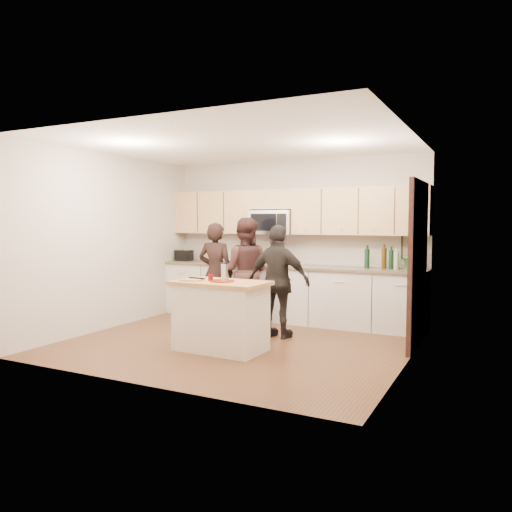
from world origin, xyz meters
The scene contains 21 objects.
floor centered at (0.00, 0.00, 0.00)m, with size 4.50×4.50×0.00m, color brown.
room_shell centered at (0.00, 0.00, 1.73)m, with size 4.52×4.02×2.71m.
back_cabinetry centered at (0.00, 1.69, 0.47)m, with size 4.50×0.66×0.94m.
upper_cabinetry centered at (0.03, 1.83, 1.84)m, with size 4.50×0.33×0.75m.
microwave centered at (-0.31, 1.80, 1.65)m, with size 0.76×0.41×0.40m.
doorway centered at (2.23, 0.90, 1.16)m, with size 0.06×1.25×2.20m.
framed_picture centered at (1.95, 1.98, 1.28)m, with size 0.30×0.03×0.38m.
dish_towel centered at (-0.95, 1.50, 0.80)m, with size 0.34×0.60×0.48m.
island centered at (0.00, -0.46, 0.45)m, with size 1.22×0.74×0.90m.
red_plate centered at (0.03, -0.48, 0.91)m, with size 0.31×0.31×0.02m, color maroon.
box_grater centered at (0.04, -0.43, 1.03)m, with size 0.08×0.06×0.22m.
drink_glass centered at (-0.13, -0.50, 0.94)m, with size 0.07×0.07×0.09m, color maroon.
cutting_board centered at (-0.38, -0.57, 0.91)m, with size 0.25×0.19×0.02m, color #AA7147.
tongs centered at (-0.35, -0.49, 0.93)m, with size 0.24×0.03×0.02m, color black.
knife centered at (-0.40, -0.69, 0.92)m, with size 0.21×0.02×0.01m, color silver.
toaster centered at (-2.05, 1.67, 1.04)m, with size 0.29×0.21×0.20m.
bottle_cluster centered at (1.71, 1.76, 1.12)m, with size 0.85×0.21×0.37m.
orchid centered at (2.01, 1.72, 1.18)m, with size 0.27×0.22×0.49m, color #2C702E.
woman_left centered at (-0.98, 1.03, 0.82)m, with size 0.60×0.39×1.65m, color black.
woman_center centered at (-0.50, 1.13, 0.86)m, with size 0.84×0.65×1.72m, color #331B19.
woman_right centered at (0.37, 0.52, 0.81)m, with size 0.95×0.40×1.62m, color black.
Camera 1 is at (3.25, -5.92, 1.67)m, focal length 35.00 mm.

